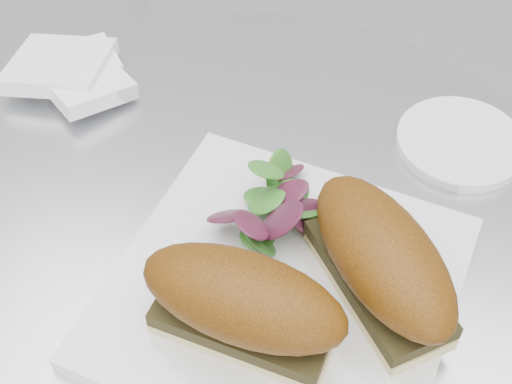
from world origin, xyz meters
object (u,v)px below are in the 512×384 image
at_px(plate, 282,290).
at_px(sandwich_right, 382,261).
at_px(saucer, 460,142).
at_px(sandwich_left, 243,304).

xyz_separation_m(plate, sandwich_right, (0.08, 0.01, 0.05)).
xyz_separation_m(plate, saucer, (0.14, 0.22, -0.00)).
distance_m(sandwich_left, saucer, 0.31).
distance_m(plate, saucer, 0.26).
height_order(sandwich_left, sandwich_right, same).
xyz_separation_m(sandwich_left, saucer, (0.16, 0.27, -0.05)).
xyz_separation_m(plate, sandwich_left, (-0.02, -0.05, 0.05)).
bearing_deg(sandwich_right, sandwich_left, -94.64).
height_order(plate, sandwich_left, sandwich_left).
relative_size(sandwich_right, saucer, 1.40).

